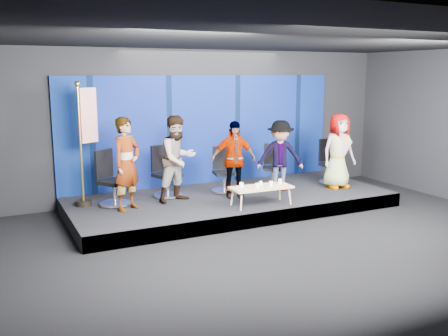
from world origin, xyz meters
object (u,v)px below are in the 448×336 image
Objects in this scene: chair_c at (224,177)px; mug_e at (280,181)px; panelist_b at (178,159)px; chair_e at (331,169)px; chair_a at (112,187)px; panelist_c at (233,159)px; mug_a at (241,185)px; panelist_a at (127,164)px; mug_b at (257,185)px; panelist_e at (338,151)px; mug_c at (261,183)px; chair_d at (273,172)px; panelist_d at (280,156)px; flag_stand at (86,140)px; chair_b at (166,180)px; coffee_table at (261,188)px; mug_d at (271,183)px.

mug_e is at bearing -51.18° from chair_c.
chair_e is (3.97, 0.01, -0.55)m from panelist_b.
chair_a is 1.05× the size of chair_e.
panelist_c reaches higher than mug_e.
mug_a is at bearing -161.61° from chair_e.
chair_c is 1.29m from mug_a.
panelist_a is 19.74× the size of mug_b.
panelist_e is (5.13, -0.74, 0.50)m from chair_a.
mug_c is 0.45m from mug_e.
chair_a reaches higher than chair_d.
panelist_b reaches higher than panelist_d.
mug_a reaches higher than mug_e.
chair_e is at bearing 15.50° from panelist_c.
chair_e is 10.85× the size of mug_a.
panelist_b is (1.13, 0.19, -0.01)m from panelist_a.
flag_stand reaches higher than mug_c.
panelist_b is 4.01m from chair_e.
panelist_e is (3.90, -0.96, 0.50)m from chair_b.
mug_e reaches higher than coffee_table.
panelist_c is 1.01m from coffee_table.
chair_a is at bearing -159.01° from panelist_d.
chair_c is 1.46m from mug_d.
panelist_b is 1.88m from flag_stand.
mug_b is 3.56m from flag_stand.
chair_d is at bearing 146.47° from panelist_e.
panelist_c reaches higher than panelist_d.
mug_a is (1.00, -0.94, -0.46)m from panelist_b.
panelist_d is 17.36× the size of mug_b.
mug_b is at bearing -156.73° from coffee_table.
panelist_c is at bearing 174.24° from panelist_e.
chair_b reaches higher than chair_c.
chair_c is 12.13× the size of mug_c.
flag_stand is at bearing 175.22° from chair_e.
mug_e is at bearing 8.07° from coffee_table.
chair_d is 10.72× the size of mug_b.
mug_e is at bearing -4.15° from mug_c.
mug_b is at bearing -157.02° from chair_e.
chair_b is 11.25× the size of mug_a.
panelist_e reaches higher than mug_a.
panelist_a is (0.20, -0.47, 0.54)m from chair_a.
chair_c is 1.03× the size of chair_d.
panelist_d is at bearing 14.99° from panelist_c.
flag_stand reaches higher than chair_d.
coffee_table is at bearing -66.17° from panelist_c.
chair_a is 1.25m from chair_b.
panelist_c is (2.34, 0.02, -0.09)m from panelist_a.
panelist_c is 1.54× the size of chair_e.
chair_e is 11.57× the size of mug_b.
chair_c is (1.22, 0.33, -0.57)m from panelist_b.
flag_stand is (-1.75, 0.55, 0.42)m from panelist_b.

